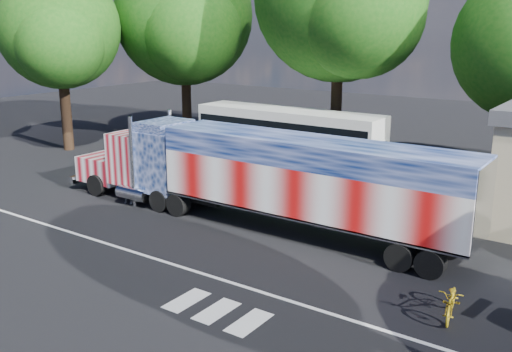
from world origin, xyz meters
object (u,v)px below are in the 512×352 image
Objects in this scene: woman at (128,187)px; tree_nw_a at (185,17)px; bicycle at (452,301)px; semi_truck at (259,175)px; coach_bus at (288,137)px; tree_w_a at (60,29)px.

tree_nw_a reaches higher than woman.
bicycle is 30.67m from tree_nw_a.
bicycle is 0.14× the size of tree_nw_a.
semi_truck reaches higher than bicycle.
coach_bus is at bearing -16.56° from tree_nw_a.
bicycle is (9.19, -3.39, -1.71)m from semi_truck.
bicycle is at bearing -43.61° from coach_bus.
tree_nw_a is (-10.81, 3.22, 7.13)m from coach_bus.
semi_truck is 20.88m from tree_w_a.
bicycle is at bearing -33.59° from tree_nw_a.
tree_w_a is (-12.50, 6.20, 7.25)m from woman.
woman reaches higher than bicycle.
tree_nw_a is at bearing 62.93° from tree_w_a.
tree_nw_a reaches higher than bicycle.
semi_truck is 7.09m from woman.
woman is 18.28m from tree_nw_a.
semi_truck is 9.94m from bicycle.
semi_truck is at bearing -14.81° from tree_w_a.
woman is at bearing 161.37° from bicycle.
coach_bus is at bearing 57.45° from woman.
woman is at bearing -171.07° from semi_truck.
coach_bus is 11.08m from woman.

